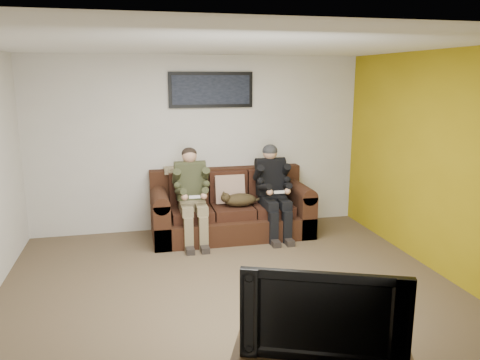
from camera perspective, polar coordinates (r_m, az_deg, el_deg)
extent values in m
plane|color=brown|center=(5.31, -1.12, -13.05)|extent=(5.00, 5.00, 0.00)
plane|color=silver|center=(4.80, -1.25, 16.20)|extent=(5.00, 5.00, 0.00)
plane|color=beige|center=(7.08, -4.97, 4.41)|extent=(5.00, 0.00, 5.00)
plane|color=beige|center=(2.81, 8.47, -8.23)|extent=(5.00, 0.00, 5.00)
plane|color=beige|center=(5.93, 23.20, 1.87)|extent=(0.00, 4.50, 4.50)
plane|color=#A28910|center=(5.92, 23.12, 1.86)|extent=(0.00, 4.50, 4.50)
cube|color=#341B0F|center=(6.92, -1.04, -5.47)|extent=(2.30, 0.99, 0.31)
cube|color=#341B0F|center=(7.16, -1.71, -0.95)|extent=(2.30, 0.21, 0.63)
cube|color=#341B0F|center=(6.74, -9.69, -4.74)|extent=(0.23, 0.99, 0.63)
cube|color=#341B0F|center=(7.15, 7.09, -3.65)|extent=(0.23, 0.99, 0.63)
cylinder|color=#341B0F|center=(6.66, -9.79, -2.16)|extent=(0.23, 0.99, 0.23)
cylinder|color=#341B0F|center=(7.07, 7.16, -1.22)|extent=(0.23, 0.99, 0.23)
cube|color=#33190F|center=(6.71, -5.92, -4.06)|extent=(0.57, 0.63, 0.15)
cube|color=#33190F|center=(6.92, -6.29, -0.97)|extent=(0.57, 0.15, 0.46)
cube|color=#33190F|center=(6.80, -0.95, -3.76)|extent=(0.57, 0.63, 0.15)
cube|color=#33190F|center=(7.01, -1.48, -0.72)|extent=(0.57, 0.15, 0.46)
cube|color=#33190F|center=(6.95, 3.83, -3.44)|extent=(0.57, 0.63, 0.15)
cube|color=#33190F|center=(7.15, 3.18, -0.47)|extent=(0.57, 0.15, 0.46)
cube|color=tan|center=(6.90, -1.27, -1.11)|extent=(0.44, 0.21, 0.43)
cube|color=tan|center=(6.97, -7.31, 1.22)|extent=(0.47, 0.23, 0.08)
cube|color=#817150|center=(6.64, -5.91, -2.95)|extent=(0.36, 0.30, 0.14)
cube|color=#343620|center=(6.66, -6.08, -0.24)|extent=(0.40, 0.30, 0.53)
cylinder|color=#343620|center=(6.64, -6.14, 1.56)|extent=(0.44, 0.18, 0.18)
sphere|color=tan|center=(6.63, -6.19, 2.95)|extent=(0.21, 0.21, 0.21)
cube|color=#817150|center=(6.44, -6.56, -3.55)|extent=(0.15, 0.42, 0.13)
cube|color=#817150|center=(6.47, -4.80, -3.45)|extent=(0.15, 0.42, 0.13)
cube|color=#817150|center=(6.34, -6.28, -6.55)|extent=(0.12, 0.13, 0.46)
cube|color=#817150|center=(6.36, -4.49, -6.44)|extent=(0.12, 0.13, 0.46)
cube|color=black|center=(6.33, -6.15, -8.41)|extent=(0.11, 0.26, 0.08)
cube|color=black|center=(6.35, -4.35, -8.29)|extent=(0.11, 0.26, 0.08)
cylinder|color=#343620|center=(6.55, -7.75, 0.40)|extent=(0.11, 0.30, 0.28)
cylinder|color=#343620|center=(6.60, -4.30, 0.56)|extent=(0.11, 0.30, 0.28)
cylinder|color=#343620|center=(6.38, -7.25, -1.40)|extent=(0.14, 0.32, 0.15)
cylinder|color=#343620|center=(6.42, -4.23, -1.24)|extent=(0.14, 0.32, 0.15)
sphere|color=tan|center=(6.28, -6.76, -2.08)|extent=(0.09, 0.09, 0.09)
sphere|color=tan|center=(6.31, -4.42, -1.95)|extent=(0.09, 0.09, 0.09)
cube|color=white|center=(6.28, -5.56, -2.06)|extent=(0.15, 0.04, 0.03)
ellipsoid|color=black|center=(6.64, -6.21, 3.23)|extent=(0.22, 0.22, 0.17)
cube|color=black|center=(6.88, 3.93, -2.36)|extent=(0.36, 0.30, 0.14)
cube|color=black|center=(6.90, 3.72, 0.25)|extent=(0.40, 0.30, 0.53)
cylinder|color=black|center=(6.88, 3.70, 1.99)|extent=(0.44, 0.18, 0.18)
sphere|color=tan|center=(6.87, 3.67, 3.33)|extent=(0.21, 0.21, 0.21)
cube|color=black|center=(6.67, 3.60, -2.93)|extent=(0.15, 0.42, 0.13)
cube|color=black|center=(6.73, 5.24, -2.82)|extent=(0.15, 0.42, 0.13)
cube|color=black|center=(6.57, 4.07, -5.81)|extent=(0.12, 0.13, 0.46)
cube|color=black|center=(6.63, 5.73, -5.67)|extent=(0.12, 0.13, 0.46)
cube|color=black|center=(6.56, 4.25, -7.60)|extent=(0.11, 0.26, 0.08)
cube|color=black|center=(6.62, 5.92, -7.44)|extent=(0.11, 0.26, 0.08)
cylinder|color=black|center=(6.76, 2.28, 0.87)|extent=(0.11, 0.30, 0.28)
cylinder|color=black|center=(6.88, 5.50, 1.02)|extent=(0.11, 0.30, 0.28)
cylinder|color=black|center=(6.60, 3.03, -0.85)|extent=(0.14, 0.32, 0.15)
cylinder|color=black|center=(6.70, 5.82, -0.69)|extent=(0.14, 0.32, 0.15)
sphere|color=tan|center=(6.51, 3.65, -1.49)|extent=(0.09, 0.09, 0.09)
sphere|color=tan|center=(6.59, 5.82, -1.37)|extent=(0.09, 0.09, 0.09)
cube|color=white|center=(6.53, 4.80, -1.47)|extent=(0.15, 0.04, 0.03)
ellipsoid|color=black|center=(6.87, 3.67, 3.58)|extent=(0.22, 0.22, 0.19)
ellipsoid|color=#47371C|center=(6.74, 0.01, -2.44)|extent=(0.47, 0.26, 0.19)
sphere|color=#47371C|center=(6.65, -1.78, -2.16)|extent=(0.14, 0.14, 0.14)
cone|color=#47371C|center=(6.59, -1.89, -1.65)|extent=(0.04, 0.04, 0.04)
cone|color=#47371C|center=(6.66, -2.01, -1.51)|extent=(0.04, 0.04, 0.04)
cylinder|color=#47371C|center=(6.85, 1.87, -2.50)|extent=(0.26, 0.13, 0.08)
cube|color=black|center=(7.01, -3.55, 10.92)|extent=(1.25, 0.04, 0.52)
cube|color=black|center=(6.99, -3.52, 10.91)|extent=(1.15, 0.01, 0.42)
imported|color=black|center=(3.39, 10.16, -15.35)|extent=(1.10, 0.56, 0.65)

